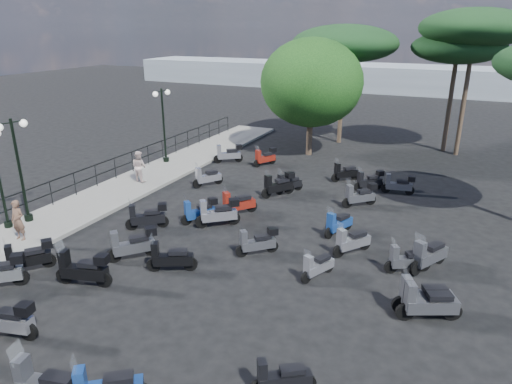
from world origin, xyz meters
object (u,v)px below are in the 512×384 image
at_px(scooter_2, 133,245).
at_px(scooter_6, 5,319).
at_px(woman, 18,220).
at_px(scooter_27, 407,260).
at_px(pedestrian_far, 139,166).
at_px(scooter_14, 258,242).
at_px(scooter_9, 200,212).
at_px(scooter_26, 429,256).
at_px(scooter_29, 369,181).
at_px(scooter_25, 428,304).
at_px(scooter_23, 399,185).
at_px(scooter_4, 207,177).
at_px(scooter_15, 238,204).
at_px(scooter_20, 317,266).
at_px(scooter_17, 345,173).
at_px(broadleaf_tree, 312,83).
at_px(scooter_28, 360,196).
at_px(scooter_22, 338,224).
at_px(scooter_19, 282,378).
at_px(scooter_16, 278,185).
at_px(scooter_3, 147,217).
at_px(scooter_5, 229,154).
at_px(scooter_1, 29,257).
at_px(pine_0, 475,28).
at_px(pine_2, 345,44).
at_px(lamp_post_2, 163,121).
at_px(scooter_30, 423,297).
at_px(scooter_21, 352,242).
at_px(scooter_8, 218,213).
at_px(scooter_13, 171,258).

xyz_separation_m(scooter_2, scooter_6, (-0.23, -4.76, 0.00)).
relative_size(woman, scooter_27, 1.10).
height_order(pedestrian_far, scooter_14, pedestrian_far).
relative_size(scooter_9, scooter_27, 0.97).
xyz_separation_m(scooter_2, scooter_26, (9.30, 3.48, -0.02)).
bearing_deg(scooter_29, scooter_25, 159.24).
distance_m(scooter_23, scooter_29, 1.39).
bearing_deg(scooter_4, scooter_15, 172.51).
bearing_deg(scooter_20, pedestrian_far, 0.06).
xyz_separation_m(scooter_17, scooter_29, (1.42, -0.83, 0.02)).
xyz_separation_m(scooter_14, broadleaf_tree, (-2.60, 13.36, 3.93)).
bearing_deg(scooter_28, scooter_22, 134.26).
xyz_separation_m(scooter_6, scooter_17, (4.74, 16.07, -0.09)).
distance_m(scooter_15, scooter_19, 10.16).
bearing_deg(scooter_16, scooter_3, 94.16).
height_order(scooter_2, scooter_5, scooter_2).
bearing_deg(scooter_3, scooter_6, 149.41).
height_order(scooter_4, scooter_20, scooter_4).
xyz_separation_m(scooter_1, pine_0, (12.08, 21.37, 6.97)).
bearing_deg(scooter_17, pine_2, -27.40).
height_order(scooter_3, pine_2, pine_2).
bearing_deg(scooter_20, scooter_19, 123.62).
xyz_separation_m(scooter_14, scooter_29, (2.17, 8.40, -0.00)).
bearing_deg(lamp_post_2, scooter_30, -22.25).
bearing_deg(scooter_20, scooter_26, -122.16).
bearing_deg(scooter_9, woman, 79.52).
height_order(lamp_post_2, scooter_21, lamp_post_2).
bearing_deg(scooter_22, scooter_20, 117.02).
bearing_deg(pine_0, scooter_9, -120.05).
relative_size(scooter_8, scooter_21, 1.07).
xyz_separation_m(lamp_post_2, scooter_26, (15.03, -6.53, -2.03)).
height_order(scooter_25, scooter_27, scooter_25).
height_order(scooter_3, scooter_23, scooter_3).
bearing_deg(lamp_post_2, scooter_4, -20.79).
xyz_separation_m(scooter_16, scooter_27, (6.48, -4.84, -0.10)).
xyz_separation_m(lamp_post_2, scooter_29, (11.66, 0.47, -2.07)).
relative_size(pedestrian_far, scooter_27, 1.14).
bearing_deg(scooter_27, scooter_22, 24.23).
relative_size(scooter_8, scooter_20, 1.09).
distance_m(scooter_4, broadleaf_tree, 9.16).
xyz_separation_m(lamp_post_2, scooter_13, (7.38, -10.17, -2.08)).
distance_m(scooter_5, pine_2, 10.68).
xyz_separation_m(scooter_13, scooter_19, (5.28, -3.44, -0.05)).
xyz_separation_m(scooter_5, pine_0, (12.07, 7.51, 6.95)).
bearing_deg(scooter_3, scooter_25, -136.58).
bearing_deg(scooter_29, scooter_27, 159.36).
bearing_deg(scooter_29, scooter_9, 100.65).
distance_m(lamp_post_2, scooter_1, 12.68).
distance_m(scooter_4, pine_0, 17.54).
distance_m(scooter_20, pine_2, 19.36).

